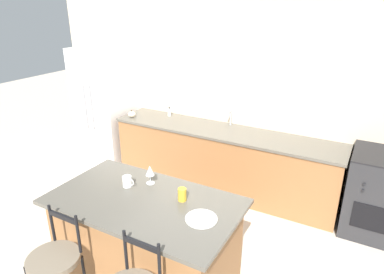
{
  "coord_description": "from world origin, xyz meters",
  "views": [
    {
      "loc": [
        1.7,
        -3.6,
        2.52
      ],
      "look_at": [
        0.06,
        -0.62,
        1.15
      ],
      "focal_mm": 32.0,
      "sensor_mm": 36.0,
      "label": 1
    }
  ],
  "objects": [
    {
      "name": "coffee_mug",
      "position": [
        -0.11,
        -1.52,
        1.0
      ],
      "size": [
        0.12,
        0.08,
        0.1
      ],
      "color": "white",
      "rests_on": "kitchen_island"
    },
    {
      "name": "back_counter",
      "position": [
        0.0,
        0.38,
        0.45
      ],
      "size": [
        3.16,
        0.69,
        0.89
      ],
      "color": "#936038",
      "rests_on": "ground_plane"
    },
    {
      "name": "sink_faucet",
      "position": [
        0.0,
        0.59,
        1.03
      ],
      "size": [
        0.02,
        0.13,
        0.22
      ],
      "color": "#ADAFB5",
      "rests_on": "back_counter"
    },
    {
      "name": "pumpkin_decoration",
      "position": [
        -1.43,
        0.21,
        0.94
      ],
      "size": [
        0.11,
        0.11,
        0.11
      ],
      "color": "beige",
      "rests_on": "back_counter"
    },
    {
      "name": "bar_stool_near",
      "position": [
        -0.2,
        -2.31,
        0.59
      ],
      "size": [
        0.4,
        0.4,
        1.05
      ],
      "color": "black",
      "rests_on": "ground_plane"
    },
    {
      "name": "dinner_plate",
      "position": [
        0.7,
        -1.64,
        0.96
      ],
      "size": [
        0.25,
        0.25,
        0.02
      ],
      "color": "white",
      "rests_on": "kitchen_island"
    },
    {
      "name": "wall_back",
      "position": [
        0.0,
        0.71,
        1.35
      ],
      "size": [
        6.0,
        0.07,
        2.7
      ],
      "color": "beige",
      "rests_on": "ground_plane"
    },
    {
      "name": "wine_glass",
      "position": [
        0.03,
        -1.37,
        1.08
      ],
      "size": [
        0.08,
        0.08,
        0.18
      ],
      "color": "white",
      "rests_on": "kitchen_island"
    },
    {
      "name": "kitchen_island",
      "position": [
        0.15,
        -1.63,
        0.48
      ],
      "size": [
        1.62,
        0.92,
        0.95
      ],
      "color": "#936038",
      "rests_on": "ground_plane"
    },
    {
      "name": "tumbler_cup",
      "position": [
        0.44,
        -1.48,
        1.01
      ],
      "size": [
        0.07,
        0.07,
        0.11
      ],
      "color": "gold",
      "rests_on": "kitchen_island"
    },
    {
      "name": "oven_range",
      "position": [
        1.99,
        0.34,
        0.48
      ],
      "size": [
        0.77,
        0.71,
        0.97
      ],
      "color": "#28282B",
      "rests_on": "ground_plane"
    },
    {
      "name": "refrigerator",
      "position": [
        -2.06,
        0.34,
        0.93
      ],
      "size": [
        0.8,
        0.72,
        1.86
      ],
      "color": "white",
      "rests_on": "ground_plane"
    },
    {
      "name": "ground_plane",
      "position": [
        0.0,
        0.0,
        0.0
      ],
      "size": [
        18.0,
        18.0,
        0.0
      ],
      "primitive_type": "plane",
      "color": "beige"
    },
    {
      "name": "soap_bottle",
      "position": [
        -0.97,
        0.53,
        0.95
      ],
      "size": [
        0.05,
        0.05,
        0.14
      ],
      "color": "silver",
      "rests_on": "back_counter"
    }
  ]
}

